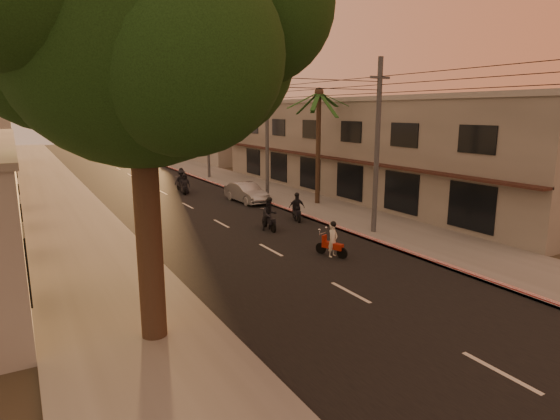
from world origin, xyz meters
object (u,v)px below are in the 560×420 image
(palm_tree, at_px, (319,99))
(scooter_mid_a, at_px, (269,215))
(scooter_far_a, at_px, (185,184))
(scooter_red, at_px, (333,241))
(scooter_far_b, at_px, (182,181))
(broadleaf_tree, at_px, (150,27))
(scooter_mid_b, at_px, (297,208))
(parked_car, at_px, (246,193))

(palm_tree, relative_size, scooter_mid_a, 4.37)
(scooter_mid_a, distance_m, scooter_far_a, 13.23)
(scooter_red, relative_size, scooter_far_b, 0.82)
(broadleaf_tree, height_order, scooter_mid_b, broadleaf_tree)
(parked_car, bearing_deg, scooter_mid_b, -92.14)
(scooter_far_b, bearing_deg, scooter_mid_b, -79.80)
(scooter_far_b, distance_m, parked_car, 7.04)
(palm_tree, bearing_deg, parked_car, 140.86)
(broadleaf_tree, relative_size, scooter_mid_b, 7.09)
(scooter_mid_a, bearing_deg, parked_car, 80.49)
(scooter_mid_b, relative_size, scooter_far_b, 0.86)
(scooter_far_b, xyz_separation_m, parked_car, (2.64, -6.52, -0.19))
(scooter_mid_a, relative_size, scooter_far_a, 1.11)
(broadleaf_tree, distance_m, scooter_red, 12.10)
(palm_tree, xyz_separation_m, scooter_far_a, (-6.64, 8.58, -6.38))
(scooter_mid_a, bearing_deg, scooter_mid_b, 32.74)
(scooter_red, relative_size, scooter_mid_a, 0.87)
(broadleaf_tree, height_order, palm_tree, broadleaf_tree)
(scooter_mid_a, bearing_deg, broadleaf_tree, -125.00)
(scooter_mid_b, height_order, scooter_far_b, scooter_far_b)
(scooter_mid_a, relative_size, parked_car, 0.43)
(scooter_far_a, height_order, scooter_far_b, scooter_far_b)
(palm_tree, distance_m, scooter_far_a, 12.59)
(scooter_far_a, bearing_deg, broadleaf_tree, -91.14)
(scooter_red, distance_m, parked_car, 13.56)
(broadleaf_tree, relative_size, scooter_far_a, 7.17)
(broadleaf_tree, bearing_deg, scooter_mid_a, 47.83)
(broadleaf_tree, distance_m, scooter_mid_b, 16.86)
(scooter_red, relative_size, scooter_mid_b, 0.96)
(scooter_mid_a, bearing_deg, palm_tree, 43.70)
(scooter_red, height_order, scooter_far_b, scooter_far_b)
(scooter_mid_b, bearing_deg, palm_tree, 60.53)
(scooter_red, height_order, scooter_far_a, scooter_far_a)
(scooter_red, distance_m, scooter_far_a, 18.79)
(scooter_mid_b, bearing_deg, scooter_mid_a, -136.24)
(palm_tree, distance_m, scooter_red, 13.49)
(broadleaf_tree, xyz_separation_m, scooter_mid_a, (8.35, 9.21, -7.64))
(broadleaf_tree, bearing_deg, palm_tree, 43.48)
(scooter_mid_a, distance_m, scooter_mid_b, 2.74)
(scooter_far_a, bearing_deg, scooter_red, -69.82)
(scooter_mid_b, relative_size, scooter_far_a, 1.01)
(scooter_mid_b, bearing_deg, scooter_red, -90.41)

